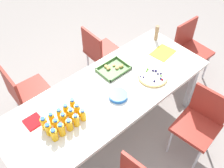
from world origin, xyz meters
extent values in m
plane|color=gray|center=(0.00, 0.00, 0.00)|extent=(12.00, 12.00, 0.00)
cube|color=silver|center=(0.00, 0.00, 0.73)|extent=(2.21, 0.84, 0.04)
cube|color=#99999E|center=(1.03, -0.34, 0.36)|extent=(0.06, 0.06, 0.71)
cube|color=#99999E|center=(-1.03, 0.34, 0.36)|extent=(0.06, 0.06, 0.71)
cube|color=#99999E|center=(1.03, 0.34, 0.36)|extent=(0.06, 0.06, 0.71)
cube|color=maroon|center=(0.59, 0.77, 0.45)|extent=(0.41, 0.41, 0.04)
cube|color=maroon|center=(0.40, 0.77, 0.64)|extent=(0.04, 0.38, 0.38)
cylinder|color=silver|center=(0.75, 0.92, 0.21)|extent=(0.02, 0.02, 0.41)
cylinder|color=silver|center=(0.74, 0.60, 0.21)|extent=(0.02, 0.02, 0.41)
cylinder|color=silver|center=(0.43, 0.93, 0.21)|extent=(0.02, 0.02, 0.41)
cylinder|color=silver|center=(0.43, 0.61, 0.21)|extent=(0.02, 0.02, 0.41)
cube|color=maroon|center=(-0.48, 0.78, 0.45)|extent=(0.42, 0.42, 0.04)
cube|color=maroon|center=(-0.67, 0.78, 0.64)|extent=(0.04, 0.38, 0.38)
cylinder|color=silver|center=(-0.31, 0.93, 0.21)|extent=(0.02, 0.02, 0.41)
cylinder|color=silver|center=(-0.33, 0.61, 0.21)|extent=(0.02, 0.02, 0.41)
cylinder|color=silver|center=(-0.63, 0.94, 0.21)|extent=(0.02, 0.02, 0.41)
cylinder|color=silver|center=(-0.65, 0.62, 0.21)|extent=(0.02, 0.02, 0.41)
cube|color=maroon|center=(0.50, -0.75, 0.45)|extent=(0.44, 0.44, 0.04)
cube|color=maroon|center=(0.69, -0.73, 0.64)|extent=(0.07, 0.38, 0.38)
cylinder|color=silver|center=(0.36, -0.93, 0.21)|extent=(0.02, 0.02, 0.41)
cylinder|color=silver|center=(0.33, -0.61, 0.21)|extent=(0.02, 0.02, 0.41)
cylinder|color=silver|center=(0.68, -0.90, 0.21)|extent=(0.02, 0.02, 0.41)
cylinder|color=silver|center=(0.65, -0.58, 0.21)|extent=(0.02, 0.02, 0.41)
cube|color=maroon|center=(1.46, -0.03, 0.45)|extent=(0.42, 0.42, 0.04)
cube|color=maroon|center=(1.47, 0.16, 0.64)|extent=(0.38, 0.05, 0.38)
cylinder|color=silver|center=(1.61, -0.19, 0.21)|extent=(0.02, 0.02, 0.41)
cylinder|color=silver|center=(1.29, -0.18, 0.21)|extent=(0.02, 0.02, 0.41)
cylinder|color=silver|center=(1.63, 0.13, 0.21)|extent=(0.02, 0.02, 0.41)
cylinder|color=silver|center=(1.31, 0.14, 0.21)|extent=(0.02, 0.02, 0.41)
cylinder|color=#FAAF14|center=(-0.69, -0.10, 0.81)|extent=(0.06, 0.06, 0.12)
cylinder|color=blue|center=(-0.69, -0.10, 0.88)|extent=(0.04, 0.04, 0.02)
cylinder|color=#F9AB14|center=(-0.62, -0.11, 0.82)|extent=(0.06, 0.06, 0.13)
cylinder|color=blue|center=(-0.62, -0.11, 0.89)|extent=(0.04, 0.04, 0.02)
cylinder|color=#FAAC14|center=(-0.54, -0.11, 0.81)|extent=(0.06, 0.06, 0.12)
cylinder|color=blue|center=(-0.54, -0.11, 0.88)|extent=(0.04, 0.04, 0.02)
cylinder|color=#FAAC14|center=(-0.47, -0.11, 0.81)|extent=(0.05, 0.05, 0.13)
cylinder|color=blue|center=(-0.47, -0.11, 0.88)|extent=(0.03, 0.03, 0.02)
cylinder|color=#F8AD14|center=(-0.39, -0.10, 0.81)|extent=(0.05, 0.05, 0.12)
cylinder|color=blue|center=(-0.39, -0.10, 0.87)|extent=(0.04, 0.04, 0.02)
cylinder|color=#F9AF14|center=(-0.69, -0.03, 0.81)|extent=(0.06, 0.06, 0.12)
cylinder|color=blue|center=(-0.69, -0.03, 0.88)|extent=(0.04, 0.04, 0.02)
cylinder|color=#FAAB14|center=(-0.62, -0.04, 0.81)|extent=(0.05, 0.05, 0.12)
cylinder|color=blue|center=(-0.62, -0.04, 0.88)|extent=(0.04, 0.04, 0.02)
cylinder|color=#FAAF14|center=(-0.54, -0.03, 0.82)|extent=(0.05, 0.05, 0.13)
cylinder|color=blue|center=(-0.54, -0.03, 0.89)|extent=(0.03, 0.03, 0.02)
cylinder|color=#F9AD14|center=(-0.46, -0.04, 0.82)|extent=(0.05, 0.05, 0.13)
cylinder|color=blue|center=(-0.46, -0.04, 0.89)|extent=(0.04, 0.04, 0.02)
cylinder|color=#FAAC14|center=(-0.39, -0.03, 0.82)|extent=(0.06, 0.06, 0.13)
cylinder|color=blue|center=(-0.39, -0.03, 0.89)|extent=(0.04, 0.04, 0.02)
cylinder|color=#F9AB14|center=(-0.69, 0.04, 0.81)|extent=(0.06, 0.06, 0.13)
cylinder|color=blue|center=(-0.69, 0.04, 0.89)|extent=(0.04, 0.04, 0.02)
cylinder|color=#F8AB14|center=(-0.61, 0.04, 0.81)|extent=(0.05, 0.05, 0.12)
cylinder|color=blue|center=(-0.61, 0.04, 0.88)|extent=(0.03, 0.03, 0.02)
cylinder|color=#FBAE14|center=(-0.54, 0.04, 0.81)|extent=(0.05, 0.05, 0.12)
cylinder|color=blue|center=(-0.54, 0.04, 0.88)|extent=(0.03, 0.03, 0.02)
cylinder|color=#FAAF14|center=(-0.47, 0.04, 0.81)|extent=(0.06, 0.06, 0.12)
cylinder|color=blue|center=(-0.47, 0.04, 0.88)|extent=(0.04, 0.04, 0.02)
cylinder|color=#F9AB14|center=(-0.39, 0.05, 0.81)|extent=(0.06, 0.06, 0.13)
cylinder|color=blue|center=(-0.39, 0.05, 0.89)|extent=(0.04, 0.04, 0.02)
cylinder|color=tan|center=(0.47, -0.16, 0.76)|extent=(0.31, 0.31, 0.02)
cylinder|color=white|center=(0.47, -0.16, 0.77)|extent=(0.28, 0.28, 0.01)
sphere|color=#1E1947|center=(0.52, -0.18, 0.78)|extent=(0.02, 0.02, 0.02)
sphere|color=#1E1947|center=(0.52, -0.11, 0.78)|extent=(0.02, 0.02, 0.02)
sphere|color=#1E1947|center=(0.53, -0.14, 0.78)|extent=(0.03, 0.03, 0.03)
sphere|color=#66B238|center=(0.46, -0.07, 0.78)|extent=(0.02, 0.02, 0.02)
sphere|color=#1E1947|center=(0.36, -0.08, 0.78)|extent=(0.02, 0.02, 0.02)
sphere|color=#66B238|center=(0.49, -0.06, 0.78)|extent=(0.03, 0.03, 0.03)
sphere|color=#1E1947|center=(0.49, -0.25, 0.78)|extent=(0.02, 0.02, 0.02)
sphere|color=#1E1947|center=(0.41, -0.23, 0.78)|extent=(0.02, 0.02, 0.02)
sphere|color=#66B238|center=(0.52, -0.22, 0.78)|extent=(0.02, 0.02, 0.02)
sphere|color=red|center=(0.49, -0.27, 0.78)|extent=(0.02, 0.02, 0.02)
sphere|color=#1E1947|center=(0.38, -0.11, 0.78)|extent=(0.02, 0.02, 0.02)
sphere|color=#1E1947|center=(0.55, -0.20, 0.78)|extent=(0.02, 0.02, 0.02)
cube|color=#477238|center=(0.24, 0.19, 0.75)|extent=(0.31, 0.25, 0.01)
cube|color=#477238|center=(0.24, 0.08, 0.77)|extent=(0.31, 0.01, 0.03)
cube|color=#477238|center=(0.24, 0.31, 0.77)|extent=(0.31, 0.01, 0.03)
cube|color=#477238|center=(0.09, 0.19, 0.77)|extent=(0.01, 0.25, 0.03)
cube|color=#477238|center=(0.39, 0.19, 0.77)|extent=(0.01, 0.25, 0.03)
ellipsoid|color=tan|center=(0.20, 0.23, 0.77)|extent=(0.05, 0.04, 0.03)
ellipsoid|color=tan|center=(0.28, 0.18, 0.77)|extent=(0.04, 0.03, 0.02)
ellipsoid|color=tan|center=(0.21, 0.28, 0.77)|extent=(0.04, 0.03, 0.02)
ellipsoid|color=tan|center=(0.32, 0.16, 0.77)|extent=(0.06, 0.04, 0.03)
ellipsoid|color=tan|center=(0.21, 0.26, 0.77)|extent=(0.05, 0.03, 0.03)
ellipsoid|color=tan|center=(0.28, 0.23, 0.77)|extent=(0.03, 0.02, 0.02)
ellipsoid|color=tan|center=(0.20, 0.27, 0.77)|extent=(0.04, 0.03, 0.03)
ellipsoid|color=tan|center=(0.27, 0.17, 0.77)|extent=(0.04, 0.03, 0.02)
cylinder|color=blue|center=(0.02, -0.12, 0.75)|extent=(0.18, 0.18, 0.00)
cylinder|color=blue|center=(0.02, -0.12, 0.76)|extent=(0.18, 0.18, 0.00)
cylinder|color=blue|center=(0.02, -0.12, 0.76)|extent=(0.18, 0.18, 0.00)
cylinder|color=blue|center=(0.02, -0.12, 0.77)|extent=(0.18, 0.18, 0.00)
cylinder|color=blue|center=(0.02, -0.12, 0.77)|extent=(0.18, 0.18, 0.00)
cylinder|color=blue|center=(0.02, -0.12, 0.78)|extent=(0.18, 0.18, 0.00)
cylinder|color=blue|center=(0.02, -0.12, 0.78)|extent=(0.18, 0.18, 0.00)
cylinder|color=blue|center=(0.02, -0.12, 0.79)|extent=(0.18, 0.18, 0.00)
cube|color=red|center=(-0.74, 0.17, 0.76)|extent=(0.15, 0.15, 0.01)
cylinder|color=#9E7A56|center=(0.97, 0.25, 0.85)|extent=(0.04, 0.04, 0.19)
cube|color=yellow|center=(0.85, 0.03, 0.75)|extent=(0.28, 0.23, 0.01)
camera|label=1|loc=(-1.12, -1.30, 2.66)|focal=41.93mm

